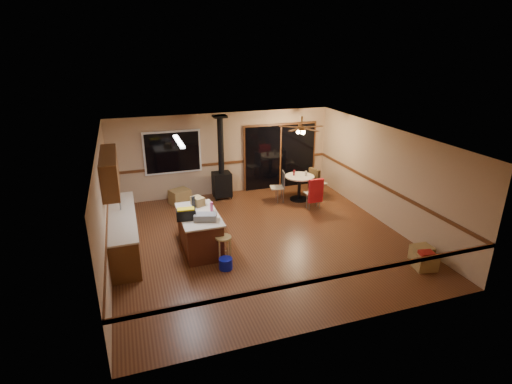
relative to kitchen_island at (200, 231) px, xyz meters
name	(u,v)px	position (x,y,z in m)	size (l,w,h in m)	color
floor	(260,239)	(1.50, 0.00, -0.45)	(7.00, 7.00, 0.00)	#552C17
ceiling	(260,137)	(1.50, 0.00, 2.15)	(7.00, 7.00, 0.00)	silver
wall_back	(224,154)	(1.50, 3.50, 0.85)	(7.00, 7.00, 0.00)	tan
wall_front	(331,262)	(1.50, -3.50, 0.85)	(7.00, 7.00, 0.00)	tan
wall_left	(104,209)	(-2.00, 0.00, 0.85)	(7.00, 7.00, 0.00)	tan
wall_right	(385,176)	(5.00, 0.00, 0.85)	(7.00, 7.00, 0.00)	tan
chair_rail	(260,202)	(1.50, 0.00, 0.55)	(7.00, 7.00, 0.08)	#532B14
window	(173,152)	(-0.10, 3.45, 1.05)	(1.72, 0.10, 1.32)	black
sliding_door	(280,157)	(3.40, 3.45, 0.60)	(2.52, 0.10, 2.10)	black
lower_cabinets	(123,233)	(-1.70, 0.50, -0.02)	(0.60, 3.00, 0.86)	#5A3216
countertop	(121,216)	(-1.70, 0.50, 0.43)	(0.64, 3.04, 0.04)	beige
upper_cabinets	(110,171)	(-1.83, 0.70, 1.45)	(0.35, 2.00, 0.80)	#5A3216
kitchen_island	(200,231)	(0.00, 0.00, 0.00)	(0.88, 1.68, 0.90)	#4C2013
wood_stove	(222,176)	(1.30, 3.05, 0.28)	(0.55, 0.50, 2.52)	black
ceiling_fan	(302,129)	(3.53, 2.14, 1.76)	(0.24, 0.24, 0.55)	brown
fluorescent_strip	(179,141)	(-0.30, 0.30, 2.11)	(0.10, 1.20, 0.04)	white
toolbox_grey	(205,217)	(0.08, -0.40, 0.52)	(0.49, 0.27, 0.15)	slate
toolbox_black	(186,215)	(-0.32, -0.23, 0.56)	(0.42, 0.22, 0.23)	black
toolbox_yellow_lid	(186,209)	(-0.32, -0.23, 0.70)	(0.37, 0.19, 0.03)	gold
box_on_island	(198,201)	(0.08, 0.52, 0.55)	(0.23, 0.32, 0.21)	olive
bottle_dark	(193,202)	(-0.05, 0.36, 0.60)	(0.09, 0.09, 0.30)	black
bottle_pink	(211,207)	(0.32, 0.05, 0.56)	(0.07, 0.07, 0.22)	#D84C8C
bottle_white	(193,202)	(-0.03, 0.57, 0.53)	(0.05, 0.05, 0.16)	white
bar_stool	(224,250)	(0.37, -0.82, -0.13)	(0.35, 0.35, 0.65)	tan
blue_bucket	(226,264)	(0.35, -1.08, -0.33)	(0.30, 0.30, 0.25)	#0D17BF
dining_table	(299,184)	(3.53, 2.14, 0.08)	(0.90, 0.90, 0.78)	black
glass_red	(294,173)	(3.38, 2.24, 0.41)	(0.06, 0.06, 0.17)	#590C14
glass_cream	(306,173)	(3.71, 2.09, 0.40)	(0.06, 0.06, 0.15)	beige
chair_left	(281,183)	(2.93, 2.22, 0.14)	(0.48, 0.48, 0.51)	#BBAC8B
chair_near	(315,191)	(3.63, 1.26, 0.14)	(0.44, 0.47, 0.70)	#BBAC8B
chair_right	(315,180)	(4.05, 2.15, 0.14)	(0.55, 0.52, 0.70)	#BBAC8B
box_under_window	(180,197)	(-0.03, 2.99, -0.23)	(0.56, 0.45, 0.45)	olive
box_corner_a	(425,262)	(4.43, -2.45, -0.28)	(0.44, 0.37, 0.34)	olive
box_corner_b	(422,253)	(4.60, -2.14, -0.28)	(0.43, 0.37, 0.35)	olive
box_small_red	(427,253)	(4.43, -2.45, -0.08)	(0.29, 0.24, 0.08)	maroon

